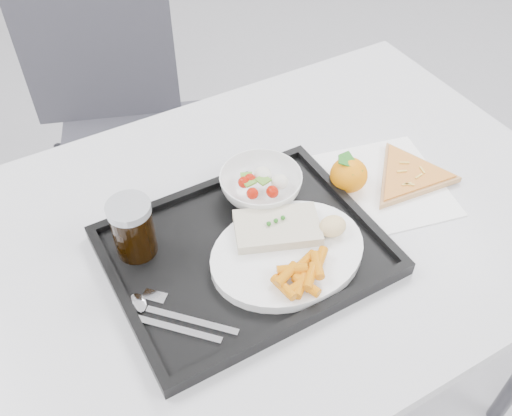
% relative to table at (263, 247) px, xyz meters
% --- Properties ---
extents(table, '(1.20, 0.80, 0.75)m').
position_rel_table_xyz_m(table, '(0.00, 0.00, 0.00)').
color(table, '#B7B6B9').
rests_on(table, ground).
extents(chair, '(0.54, 0.55, 0.93)m').
position_rel_table_xyz_m(chair, '(-0.04, 0.72, -0.15)').
color(chair, '#3A3A42').
rests_on(chair, ground).
extents(tray, '(0.45, 0.35, 0.03)m').
position_rel_table_xyz_m(tray, '(-0.06, -0.05, 0.08)').
color(tray, black).
rests_on(tray, table).
extents(dinner_plate, '(0.27, 0.27, 0.02)m').
position_rel_table_xyz_m(dinner_plate, '(-0.01, -0.10, 0.09)').
color(dinner_plate, white).
rests_on(dinner_plate, tray).
extents(fish_fillet, '(0.17, 0.13, 0.03)m').
position_rel_table_xyz_m(fish_fillet, '(-0.00, -0.05, 0.11)').
color(fish_fillet, beige).
rests_on(fish_fillet, dinner_plate).
extents(bread_roll, '(0.06, 0.06, 0.03)m').
position_rel_table_xyz_m(bread_roll, '(0.08, -0.10, 0.12)').
color(bread_roll, '#D6AF85').
rests_on(bread_roll, dinner_plate).
extents(salad_bowl, '(0.15, 0.15, 0.05)m').
position_rel_table_xyz_m(salad_bowl, '(0.03, 0.06, 0.11)').
color(salad_bowl, white).
rests_on(salad_bowl, tray).
extents(cola_glass, '(0.07, 0.07, 0.11)m').
position_rel_table_xyz_m(cola_glass, '(-0.22, 0.04, 0.14)').
color(cola_glass, black).
rests_on(cola_glass, tray).
extents(cutlery, '(0.14, 0.15, 0.01)m').
position_rel_table_xyz_m(cutlery, '(-0.24, -0.10, 0.08)').
color(cutlery, silver).
rests_on(cutlery, tray).
extents(napkin, '(0.30, 0.29, 0.00)m').
position_rel_table_xyz_m(napkin, '(0.24, -0.03, 0.07)').
color(napkin, white).
rests_on(napkin, table).
extents(tangerine, '(0.09, 0.09, 0.07)m').
position_rel_table_xyz_m(tangerine, '(0.19, -0.00, 0.10)').
color(tangerine, orange).
rests_on(tangerine, napkin).
extents(pizza_slice, '(0.29, 0.29, 0.02)m').
position_rel_table_xyz_m(pizza_slice, '(0.31, -0.04, 0.08)').
color(pizza_slice, '#DEBB61').
rests_on(pizza_slice, napkin).
extents(carrot_pile, '(0.11, 0.08, 0.03)m').
position_rel_table_xyz_m(carrot_pile, '(-0.02, -0.16, 0.11)').
color(carrot_pile, '#D16E09').
rests_on(carrot_pile, dinner_plate).
extents(salad_contents, '(0.09, 0.08, 0.03)m').
position_rel_table_xyz_m(salad_contents, '(0.03, 0.05, 0.12)').
color(salad_contents, '#A61305').
rests_on(salad_contents, salad_bowl).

